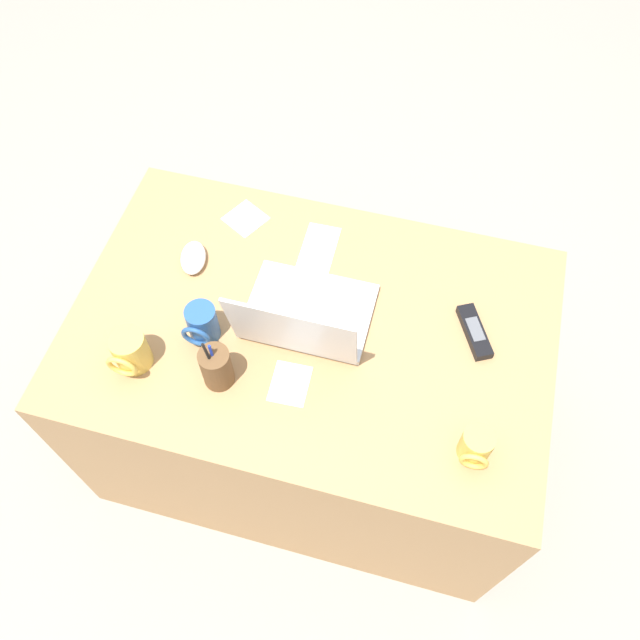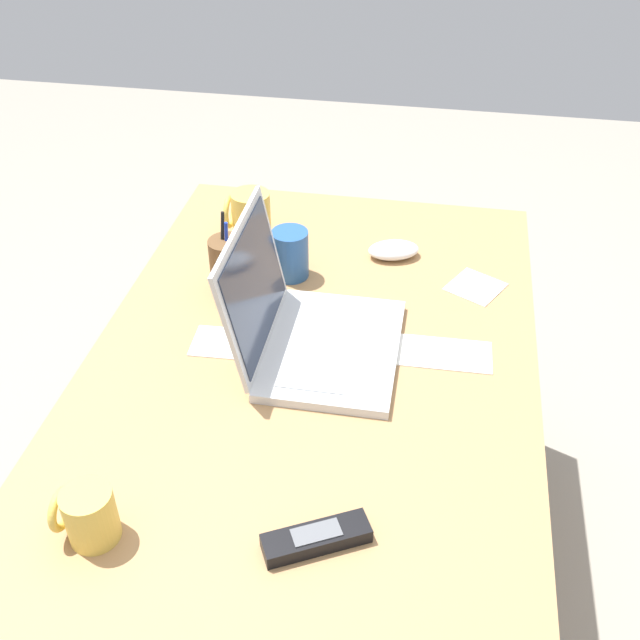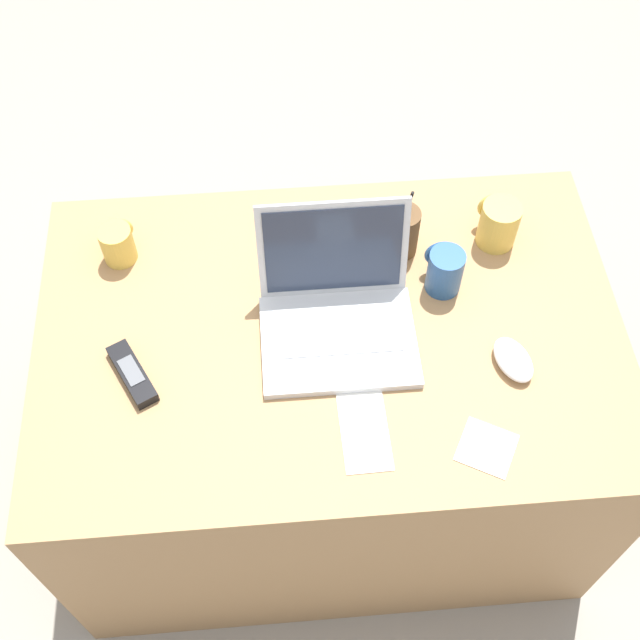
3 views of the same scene
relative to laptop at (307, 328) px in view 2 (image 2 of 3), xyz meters
name	(u,v)px [view 2 (image 2 of 3)]	position (x,y,z in m)	size (l,w,h in m)	color
ground_plane	(314,580)	(-0.01, -0.01, -0.75)	(6.00, 6.00, 0.00)	gray
desk	(313,483)	(-0.01, -0.01, -0.40)	(1.23, 0.81, 0.70)	#A87C4F
laptop	(307,328)	(0.00, 0.00, 0.00)	(0.32, 0.29, 0.25)	silver
computer_mouse	(394,250)	(0.34, -0.12, -0.03)	(0.07, 0.11, 0.03)	white
coffee_mug_white	(88,515)	(-0.46, 0.22, -0.01)	(0.07, 0.08, 0.09)	#E0BC4C
coffee_mug_tall	(250,215)	(0.37, 0.20, 0.00)	(0.09, 0.10, 0.11)	#E0BC4C
coffee_mug_spare	(288,253)	(0.24, 0.09, 0.00)	(0.08, 0.09, 0.10)	#26518C
cordless_phone	(316,538)	(-0.42, -0.09, -0.04)	(0.11, 0.16, 0.03)	black
pen_holder	(228,266)	(0.16, 0.19, 0.01)	(0.07, 0.07, 0.17)	brown
paper_note_near_laptop	(222,342)	(-0.01, 0.16, -0.05)	(0.09, 0.11, 0.00)	white
paper_note_left	(475,287)	(0.26, -0.30, -0.05)	(0.10, 0.10, 0.00)	white
paper_note_right	(444,354)	(0.03, -0.25, -0.05)	(0.09, 0.17, 0.00)	white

